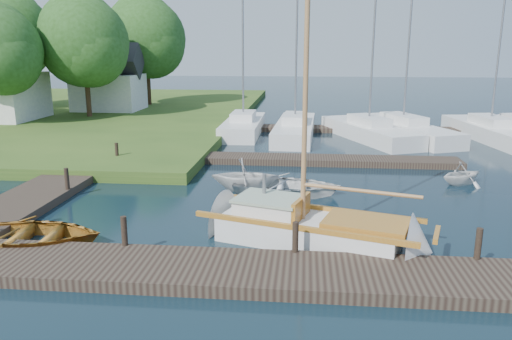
# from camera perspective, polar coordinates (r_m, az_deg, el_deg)

# --- Properties ---
(ground) EXTENTS (160.00, 160.00, 0.00)m
(ground) POSITION_cam_1_polar(r_m,az_deg,el_deg) (17.88, 0.00, -3.74)
(ground) COLOR black
(ground) RESTS_ON ground
(near_dock) EXTENTS (18.00, 2.20, 0.30)m
(near_dock) POSITION_cam_1_polar(r_m,az_deg,el_deg) (12.26, -2.80, -11.51)
(near_dock) COLOR black
(near_dock) RESTS_ON ground
(left_dock) EXTENTS (2.20, 18.00, 0.30)m
(left_dock) POSITION_cam_1_polar(r_m,az_deg,el_deg) (21.92, -20.75, -0.93)
(left_dock) COLOR black
(left_dock) RESTS_ON ground
(far_dock) EXTENTS (14.00, 1.60, 0.30)m
(far_dock) POSITION_cam_1_polar(r_m,az_deg,el_deg) (24.04, 6.27, 1.15)
(far_dock) COLOR black
(far_dock) RESTS_ON ground
(pontoon) EXTENTS (30.00, 1.60, 0.30)m
(pontoon) POSITION_cam_1_polar(r_m,az_deg,el_deg) (34.40, 19.62, 4.26)
(pontoon) COLOR black
(pontoon) RESTS_ON ground
(mooring_post_1) EXTENTS (0.16, 0.16, 0.80)m
(mooring_post_1) POSITION_cam_1_polar(r_m,az_deg,el_deg) (13.67, -14.83, -6.75)
(mooring_post_1) COLOR black
(mooring_post_1) RESTS_ON near_dock
(mooring_post_2) EXTENTS (0.16, 0.16, 0.80)m
(mooring_post_2) POSITION_cam_1_polar(r_m,az_deg,el_deg) (12.85, 4.52, -7.65)
(mooring_post_2) COLOR black
(mooring_post_2) RESTS_ON near_dock
(mooring_post_3) EXTENTS (0.16, 0.16, 0.80)m
(mooring_post_3) POSITION_cam_1_polar(r_m,az_deg,el_deg) (13.56, 24.08, -7.70)
(mooring_post_3) COLOR black
(mooring_post_3) RESTS_ON near_dock
(mooring_post_4) EXTENTS (0.16, 0.16, 0.80)m
(mooring_post_4) POSITION_cam_1_polar(r_m,az_deg,el_deg) (19.62, -20.81, -0.94)
(mooring_post_4) COLOR black
(mooring_post_4) RESTS_ON left_dock
(mooring_post_5) EXTENTS (0.16, 0.16, 0.80)m
(mooring_post_5) POSITION_cam_1_polar(r_m,az_deg,el_deg) (24.07, -15.62, 2.07)
(mooring_post_5) COLOR black
(mooring_post_5) RESTS_ON left_dock
(sailboat) EXTENTS (7.41, 4.03, 9.83)m
(sailboat) POSITION_cam_1_polar(r_m,az_deg,el_deg) (14.29, 6.72, -6.97)
(sailboat) COLOR silver
(sailboat) RESTS_ON ground
(dinghy) EXTENTS (4.29, 3.21, 0.85)m
(dinghy) POSITION_cam_1_polar(r_m,az_deg,el_deg) (15.35, -24.71, -6.40)
(dinghy) COLOR #995618
(dinghy) RESTS_ON ground
(tender_b) EXTENTS (2.72, 2.39, 1.36)m
(tender_b) POSITION_cam_1_polar(r_m,az_deg,el_deg) (19.24, -1.25, -0.35)
(tender_b) COLOR silver
(tender_b) RESTS_ON ground
(tender_c) EXTENTS (4.11, 3.01, 0.83)m
(tender_c) POSITION_cam_1_polar(r_m,az_deg,el_deg) (18.77, 3.54, -1.58)
(tender_c) COLOR silver
(tender_c) RESTS_ON ground
(tender_d) EXTENTS (2.57, 2.48, 1.04)m
(tender_d) POSITION_cam_1_polar(r_m,az_deg,el_deg) (21.78, 22.50, -0.18)
(tender_d) COLOR silver
(tender_d) RESTS_ON ground
(marina_boat_0) EXTENTS (2.22, 7.79, 10.00)m
(marina_boat_0) POSITION_cam_1_polar(r_m,az_deg,el_deg) (32.07, -1.45, 5.17)
(marina_boat_0) COLOR silver
(marina_boat_0) RESTS_ON ground
(marina_boat_1) EXTENTS (2.57, 9.42, 11.24)m
(marina_boat_1) POSITION_cam_1_polar(r_m,az_deg,el_deg) (31.12, 4.47, 4.87)
(marina_boat_1) COLOR silver
(marina_boat_1) RESTS_ON ground
(marina_boat_2) EXTENTS (5.40, 8.86, 11.98)m
(marina_boat_2) POSITION_cam_1_polar(r_m,az_deg,el_deg) (30.80, 12.74, 4.49)
(marina_boat_2) COLOR silver
(marina_boat_2) RESTS_ON ground
(marina_boat_3) EXTENTS (5.58, 9.70, 11.69)m
(marina_boat_3) POSITION_cam_1_polar(r_m,az_deg,el_deg) (32.08, 16.43, 4.62)
(marina_boat_3) COLOR silver
(marina_boat_3) RESTS_ON ground
(marina_boat_4) EXTENTS (3.48, 9.33, 9.53)m
(marina_boat_4) POSITION_cam_1_polar(r_m,az_deg,el_deg) (33.20, 25.18, 4.14)
(marina_boat_4) COLOR silver
(marina_boat_4) RESTS_ON ground
(house_c) EXTENTS (5.25, 4.00, 5.28)m
(house_c) POSITION_cam_1_polar(r_m,az_deg,el_deg) (42.08, -16.49, 9.45)
(house_c) COLOR silver
(house_c) RESTS_ON shore
(tree_3) EXTENTS (6.41, 6.38, 8.74)m
(tree_3) POSITION_cam_1_polar(r_m,az_deg,el_deg) (38.35, -19.06, 13.73)
(tree_3) COLOR #332114
(tree_3) RESTS_ON shore
(tree_4) EXTENTS (7.01, 7.01, 9.66)m
(tree_4) POSITION_cam_1_polar(r_m,az_deg,el_deg) (45.64, -26.43, 13.67)
(tree_4) COLOR #332114
(tree_4) RESTS_ON shore
(tree_7) EXTENTS (6.83, 6.83, 9.38)m
(tree_7) POSITION_cam_1_polar(r_m,az_deg,el_deg) (45.13, -12.42, 14.55)
(tree_7) COLOR #332114
(tree_7) RESTS_ON shore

